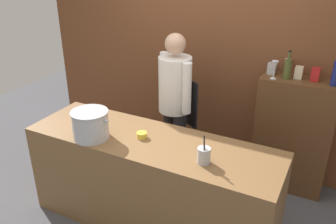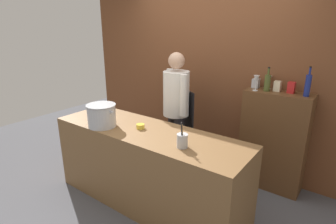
{
  "view_description": "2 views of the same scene",
  "coord_description": "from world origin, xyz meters",
  "px_view_note": "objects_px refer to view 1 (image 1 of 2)",
  "views": [
    {
      "loc": [
        1.35,
        -2.3,
        2.41
      ],
      "look_at": [
        0.02,
        0.29,
        1.05
      ],
      "focal_mm": 37.8,
      "sensor_mm": 36.0,
      "label": 1
    },
    {
      "loc": [
        1.79,
        -2.03,
        1.99
      ],
      "look_at": [
        0.01,
        0.37,
        1.01
      ],
      "focal_mm": 28.84,
      "sensor_mm": 36.0,
      "label": 2
    }
  ],
  "objects_px": {
    "wine_glass_wide": "(275,66)",
    "spice_tin_silver": "(272,68)",
    "chef": "(175,99)",
    "wine_glass_tall": "(288,64)",
    "spice_tin_cream": "(299,72)",
    "stockpot_large": "(90,125)",
    "butter_jar": "(142,135)",
    "wine_bottle_olive": "(287,69)",
    "spice_tin_red": "(315,74)",
    "wine_bottle_cobalt": "(336,73)",
    "utensil_crock": "(204,155)"
  },
  "relations": [
    {
      "from": "stockpot_large",
      "to": "wine_glass_tall",
      "type": "bearing_deg",
      "value": 48.11
    },
    {
      "from": "stockpot_large",
      "to": "utensil_crock",
      "type": "height_order",
      "value": "utensil_crock"
    },
    {
      "from": "wine_glass_tall",
      "to": "spice_tin_silver",
      "type": "xyz_separation_m",
      "value": [
        -0.14,
        -0.05,
        -0.06
      ]
    },
    {
      "from": "chef",
      "to": "wine_glass_tall",
      "type": "height_order",
      "value": "chef"
    },
    {
      "from": "wine_bottle_cobalt",
      "to": "wine_glass_wide",
      "type": "height_order",
      "value": "wine_bottle_cobalt"
    },
    {
      "from": "stockpot_large",
      "to": "butter_jar",
      "type": "distance_m",
      "value": 0.45
    },
    {
      "from": "wine_glass_tall",
      "to": "spice_tin_cream",
      "type": "bearing_deg",
      "value": -28.54
    },
    {
      "from": "utensil_crock",
      "to": "spice_tin_cream",
      "type": "distance_m",
      "value": 1.46
    },
    {
      "from": "chef",
      "to": "spice_tin_red",
      "type": "distance_m",
      "value": 1.4
    },
    {
      "from": "wine_glass_wide",
      "to": "spice_tin_cream",
      "type": "xyz_separation_m",
      "value": [
        0.22,
        0.13,
        -0.07
      ]
    },
    {
      "from": "butter_jar",
      "to": "spice_tin_red",
      "type": "xyz_separation_m",
      "value": [
        1.22,
        1.22,
        0.37
      ]
    },
    {
      "from": "stockpot_large",
      "to": "wine_glass_wide",
      "type": "relative_size",
      "value": 2.09
    },
    {
      "from": "spice_tin_red",
      "to": "wine_glass_wide",
      "type": "bearing_deg",
      "value": -161.35
    },
    {
      "from": "stockpot_large",
      "to": "butter_jar",
      "type": "height_order",
      "value": "stockpot_large"
    },
    {
      "from": "spice_tin_red",
      "to": "spice_tin_silver",
      "type": "xyz_separation_m",
      "value": [
        -0.42,
        0.02,
        -0.01
      ]
    },
    {
      "from": "spice_tin_silver",
      "to": "utensil_crock",
      "type": "bearing_deg",
      "value": -97.29
    },
    {
      "from": "spice_tin_cream",
      "to": "spice_tin_silver",
      "type": "distance_m",
      "value": 0.27
    },
    {
      "from": "wine_glass_tall",
      "to": "stockpot_large",
      "type": "bearing_deg",
      "value": -131.89
    },
    {
      "from": "wine_bottle_cobalt",
      "to": "wine_glass_wide",
      "type": "bearing_deg",
      "value": -172.97
    },
    {
      "from": "wine_glass_tall",
      "to": "spice_tin_red",
      "type": "distance_m",
      "value": 0.29
    },
    {
      "from": "stockpot_large",
      "to": "wine_bottle_olive",
      "type": "xyz_separation_m",
      "value": [
        1.36,
        1.36,
        0.31
      ]
    },
    {
      "from": "utensil_crock",
      "to": "wine_glass_tall",
      "type": "distance_m",
      "value": 1.5
    },
    {
      "from": "stockpot_large",
      "to": "spice_tin_silver",
      "type": "relative_size",
      "value": 3.38
    },
    {
      "from": "butter_jar",
      "to": "spice_tin_cream",
      "type": "relative_size",
      "value": 0.76
    },
    {
      "from": "butter_jar",
      "to": "wine_bottle_olive",
      "type": "distance_m",
      "value": 1.57
    },
    {
      "from": "wine_bottle_olive",
      "to": "utensil_crock",
      "type": "bearing_deg",
      "value": -104.75
    },
    {
      "from": "wine_glass_wide",
      "to": "spice_tin_silver",
      "type": "relative_size",
      "value": 1.62
    },
    {
      "from": "wine_glass_tall",
      "to": "spice_tin_red",
      "type": "relative_size",
      "value": 1.24
    },
    {
      "from": "utensil_crock",
      "to": "wine_bottle_cobalt",
      "type": "height_order",
      "value": "wine_bottle_cobalt"
    },
    {
      "from": "butter_jar",
      "to": "stockpot_large",
      "type": "bearing_deg",
      "value": -152.96
    },
    {
      "from": "stockpot_large",
      "to": "wine_bottle_cobalt",
      "type": "relative_size",
      "value": 1.17
    },
    {
      "from": "utensil_crock",
      "to": "spice_tin_cream",
      "type": "bearing_deg",
      "value": 71.93
    },
    {
      "from": "utensil_crock",
      "to": "wine_glass_tall",
      "type": "relative_size",
      "value": 1.59
    },
    {
      "from": "butter_jar",
      "to": "wine_glass_wide",
      "type": "xyz_separation_m",
      "value": [
        0.85,
        1.1,
        0.44
      ]
    },
    {
      "from": "wine_bottle_olive",
      "to": "spice_tin_silver",
      "type": "xyz_separation_m",
      "value": [
        -0.16,
        0.08,
        -0.05
      ]
    },
    {
      "from": "chef",
      "to": "spice_tin_silver",
      "type": "height_order",
      "value": "chef"
    },
    {
      "from": "wine_glass_tall",
      "to": "utensil_crock",
      "type": "bearing_deg",
      "value": -102.57
    },
    {
      "from": "spice_tin_silver",
      "to": "wine_glass_tall",
      "type": "bearing_deg",
      "value": 18.52
    },
    {
      "from": "wine_glass_wide",
      "to": "spice_tin_red",
      "type": "distance_m",
      "value": 0.39
    },
    {
      "from": "wine_bottle_olive",
      "to": "spice_tin_silver",
      "type": "height_order",
      "value": "wine_bottle_olive"
    },
    {
      "from": "butter_jar",
      "to": "spice_tin_silver",
      "type": "bearing_deg",
      "value": 57.11
    },
    {
      "from": "chef",
      "to": "spice_tin_cream",
      "type": "distance_m",
      "value": 1.26
    },
    {
      "from": "wine_glass_wide",
      "to": "spice_tin_cream",
      "type": "height_order",
      "value": "wine_glass_wide"
    },
    {
      "from": "spice_tin_cream",
      "to": "spice_tin_silver",
      "type": "relative_size",
      "value": 1.06
    },
    {
      "from": "utensil_crock",
      "to": "wine_glass_tall",
      "type": "height_order",
      "value": "wine_glass_tall"
    },
    {
      "from": "utensil_crock",
      "to": "butter_jar",
      "type": "relative_size",
      "value": 2.81
    },
    {
      "from": "spice_tin_cream",
      "to": "spice_tin_silver",
      "type": "bearing_deg",
      "value": 175.59
    },
    {
      "from": "butter_jar",
      "to": "wine_glass_tall",
      "type": "height_order",
      "value": "wine_glass_tall"
    },
    {
      "from": "spice_tin_red",
      "to": "spice_tin_silver",
      "type": "relative_size",
      "value": 1.14
    },
    {
      "from": "wine_bottle_olive",
      "to": "wine_glass_tall",
      "type": "height_order",
      "value": "wine_bottle_olive"
    }
  ]
}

